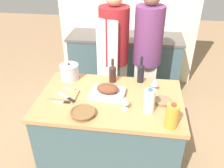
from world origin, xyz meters
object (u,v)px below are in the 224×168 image
(condiment_bottle_tall, at_px, (150,30))
(stock_pot, at_px, (69,72))
(mixing_bowl, at_px, (163,101))
(person_cook_guest, at_px, (147,53))
(wine_bottle_green, at_px, (113,73))
(wine_bottle_dark, at_px, (141,72))
(knife_bread, at_px, (62,102))
(knife_chef, at_px, (67,97))
(wicker_basket, at_px, (83,113))
(person_cook_aproned, at_px, (114,53))
(knife_paring, at_px, (72,90))
(condiment_bottle_short, at_px, (156,34))
(juice_jug, at_px, (172,116))
(roasting_pan, at_px, (108,91))
(wine_glass_left, at_px, (155,82))
(cutting_board, at_px, (64,95))
(milk_jug, at_px, (149,101))
(wine_glass_right, at_px, (125,101))

(condiment_bottle_tall, bearing_deg, stock_pot, -121.79)
(mixing_bowl, bearing_deg, person_cook_guest, 99.76)
(wine_bottle_green, bearing_deg, wine_bottle_dark, 7.46)
(knife_bread, xyz_separation_m, person_cook_guest, (0.78, 1.05, 0.09))
(wine_bottle_green, distance_m, knife_chef, 0.56)
(wicker_basket, relative_size, person_cook_aproned, 0.13)
(knife_paring, xyz_separation_m, condiment_bottle_short, (0.86, 1.51, 0.10))
(juice_jug, bearing_deg, roasting_pan, 147.07)
(roasting_pan, distance_m, wicker_basket, 0.37)
(wine_bottle_dark, relative_size, knife_chef, 1.44)
(wine_bottle_green, xyz_separation_m, wine_glass_left, (0.45, -0.11, -0.02))
(wicker_basket, height_order, condiment_bottle_short, condiment_bottle_short)
(mixing_bowl, distance_m, person_cook_aproned, 1.08)
(roasting_pan, relative_size, condiment_bottle_tall, 1.82)
(mixing_bowl, distance_m, knife_chef, 0.91)
(cutting_board, relative_size, milk_jug, 1.14)
(knife_chef, bearing_deg, stock_pot, 102.25)
(roasting_pan, height_order, condiment_bottle_short, condiment_bottle_short)
(roasting_pan, bearing_deg, wine_glass_left, 20.06)
(wine_glass_left, relative_size, knife_chef, 0.63)
(wine_glass_right, distance_m, person_cook_aproned, 1.08)
(knife_chef, distance_m, person_cook_aproned, 1.03)
(cutting_board, distance_m, condiment_bottle_tall, 1.93)
(stock_pot, distance_m, wine_glass_left, 0.93)
(condiment_bottle_short, bearing_deg, mixing_bowl, -88.40)
(cutting_board, bearing_deg, wine_glass_left, 14.42)
(condiment_bottle_tall, distance_m, person_cook_aproned, 0.94)
(mixing_bowl, xyz_separation_m, person_cook_guest, (-0.16, 0.93, 0.07))
(mixing_bowl, distance_m, knife_paring, 0.91)
(knife_paring, bearing_deg, person_cook_aproned, 68.14)
(wine_glass_right, bearing_deg, stock_pot, 144.20)
(wine_bottle_green, bearing_deg, knife_chef, -134.96)
(condiment_bottle_short, bearing_deg, juice_jug, -87.21)
(wine_bottle_dark, xyz_separation_m, person_cook_aproned, (-0.36, 0.54, -0.03))
(wine_glass_left, bearing_deg, mixing_bowl, -70.94)
(wicker_basket, relative_size, wine_glass_left, 1.75)
(knife_paring, relative_size, person_cook_aproned, 0.10)
(wine_bottle_dark, bearing_deg, condiment_bottle_short, 81.83)
(knife_bread, distance_m, person_cook_guest, 1.32)
(knife_bread, bearing_deg, condiment_bottle_short, 62.60)
(roasting_pan, xyz_separation_m, person_cook_guest, (0.37, 0.88, 0.05))
(wine_glass_left, relative_size, person_cook_guest, 0.07)
(wicker_basket, xyz_separation_m, wine_bottle_green, (0.18, 0.61, 0.08))
(wine_bottle_dark, height_order, knife_chef, wine_bottle_dark)
(wine_glass_left, xyz_separation_m, condiment_bottle_tall, (-0.05, 1.51, 0.04))
(mixing_bowl, bearing_deg, knife_paring, 173.91)
(milk_jug, relative_size, person_cook_aproned, 0.14)
(milk_jug, relative_size, person_cook_guest, 0.14)
(cutting_board, xyz_separation_m, wine_glass_right, (0.62, -0.13, 0.09))
(cutting_board, distance_m, milk_jug, 0.85)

